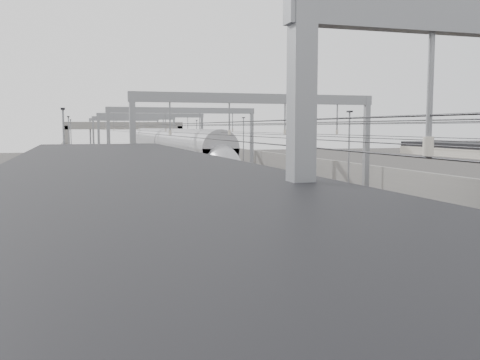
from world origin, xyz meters
TOP-DOWN VIEW (x-y plane):
  - platform_left at (-8.00, 45.00)m, footprint 4.00×120.00m
  - platform_right at (8.00, 45.00)m, footprint 4.00×120.00m
  - tracks at (0.00, 45.00)m, footprint 11.40×140.00m
  - overhead_line at (0.00, 51.62)m, footprint 13.00×140.00m
  - canopy_left at (-8.02, 2.99)m, footprint 4.40×30.00m
  - overbridge at (0.00, 100.00)m, footprint 22.00×2.20m
  - wall_left at (-11.20, 45.00)m, footprint 0.30×120.00m
  - wall_right at (11.20, 45.00)m, footprint 0.30×120.00m
  - train at (1.50, 56.91)m, footprint 2.91×53.05m
  - signal_green at (-5.20, 75.05)m, footprint 0.32×0.32m
  - signal_red_near at (3.20, 62.06)m, footprint 0.32×0.32m
  - signal_red_far at (5.40, 76.49)m, footprint 0.32×0.32m

SIDE VIEW (x-z plane):
  - tracks at x=0.00m, z-range -0.05..0.15m
  - platform_left at x=-8.00m, z-range 0.00..1.00m
  - platform_right at x=8.00m, z-range 0.00..1.00m
  - wall_left at x=-11.20m, z-range 0.00..3.20m
  - wall_right at x=11.20m, z-range 0.00..3.20m
  - train at x=1.50m, z-range -0.06..4.54m
  - signal_green at x=-5.20m, z-range 0.68..4.15m
  - signal_red_near at x=3.20m, z-range 0.68..4.15m
  - signal_red_far at x=5.40m, z-range 0.68..4.15m
  - canopy_left at x=-8.02m, z-range 2.97..7.21m
  - overbridge at x=0.00m, z-range 1.86..8.76m
  - overhead_line at x=0.00m, z-range 2.84..9.44m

